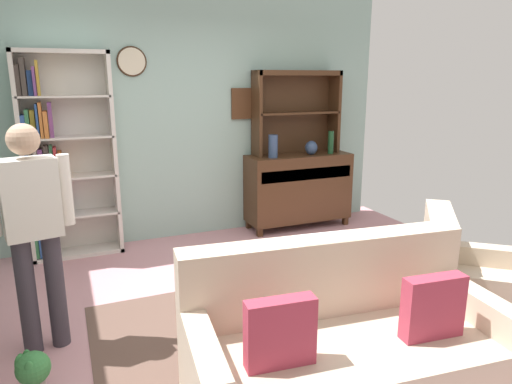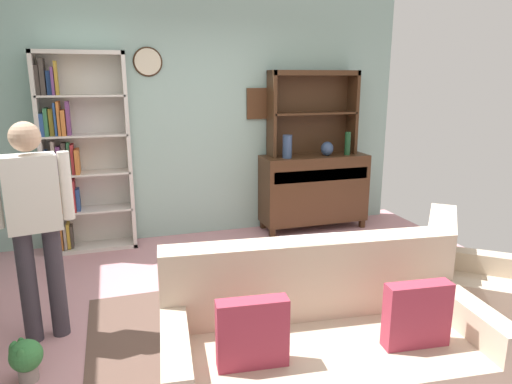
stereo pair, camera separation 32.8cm
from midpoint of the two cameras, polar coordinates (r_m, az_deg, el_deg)
ground_plane at (r=3.80m, az=-2.78°, el=-15.05°), size 5.40×4.60×0.02m
wall_back at (r=5.39m, az=-10.89°, el=9.16°), size 5.00×0.09×2.80m
area_rug at (r=3.62m, az=2.02°, el=-16.39°), size 2.89×1.86×0.01m
bookshelf at (r=5.14m, az=-24.75°, el=3.65°), size 0.90×0.30×2.10m
sideboard at (r=5.73m, az=3.64°, el=0.59°), size 1.30×0.45×0.92m
sideboard_hutch at (r=5.68m, az=3.31°, el=11.19°), size 1.10×0.26×1.00m
vase_tall at (r=5.40m, az=0.39°, el=5.68°), size 0.11×0.11×0.27m
vase_round at (r=5.64m, az=5.21°, el=5.47°), size 0.15×0.15×0.17m
bottle_wine at (r=5.74m, az=7.64°, el=6.11°), size 0.07×0.07×0.28m
couch_floral at (r=2.81m, az=7.26°, el=-18.87°), size 1.88×1.03×0.90m
armchair_floral at (r=3.78m, az=22.77°, el=-11.33°), size 1.08×1.08×0.88m
potted_plant_small at (r=3.25m, az=-28.76°, el=-18.87°), size 0.20×0.20×0.27m
person_reading at (r=3.41m, az=-28.40°, el=-3.52°), size 0.53×0.26×1.56m
coffee_table at (r=3.45m, az=-0.45°, el=-11.42°), size 0.80×0.50×0.42m
book_stack at (r=3.34m, az=-0.67°, el=-10.33°), size 0.21×0.16×0.07m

